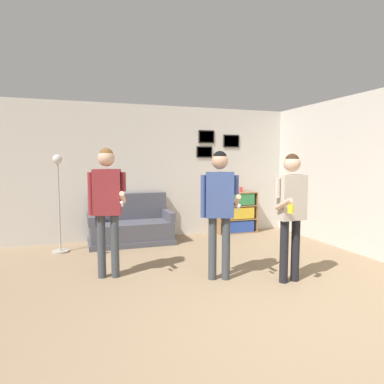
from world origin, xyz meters
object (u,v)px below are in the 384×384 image
object	(u,v)px
couch	(131,227)
person_player_foreground_left	(107,198)
person_watcher_holding_cup	(291,204)
bottle_on_floor	(100,249)
bookshelf	(236,213)
floor_lamp	(59,196)
person_player_foreground_center	(220,201)
drinking_cup	(241,190)

from	to	relation	value
couch	person_player_foreground_left	distance (m)	2.10
person_watcher_holding_cup	bottle_on_floor	size ratio (longest dim) A/B	7.03
bookshelf	bottle_on_floor	xyz separation A→B (m)	(-2.96, -0.83, -0.35)
bookshelf	bottle_on_floor	size ratio (longest dim) A/B	3.77
bookshelf	person_watcher_holding_cup	size ratio (longest dim) A/B	0.54
floor_lamp	bottle_on_floor	xyz separation A→B (m)	(0.64, -0.36, -0.89)
couch	person_player_foreground_center	distance (m)	2.65
floor_lamp	person_player_foreground_center	bearing A→B (deg)	-46.02
person_player_foreground_left	person_player_foreground_center	bearing A→B (deg)	-21.85
person_watcher_holding_cup	drinking_cup	bearing A→B (deg)	74.95
floor_lamp	drinking_cup	bearing A→B (deg)	7.19
couch	person_player_foreground_center	xyz separation A→B (m)	(0.80, -2.41, 0.75)
floor_lamp	person_watcher_holding_cup	xyz separation A→B (m)	(2.90, -2.52, 0.04)
bookshelf	person_watcher_holding_cup	xyz separation A→B (m)	(-0.70, -2.98, 0.58)
drinking_cup	person_player_foreground_left	bearing A→B (deg)	-145.94
person_watcher_holding_cup	bottle_on_floor	distance (m)	3.26
bookshelf	person_watcher_holding_cup	distance (m)	3.12
floor_lamp	person_watcher_holding_cup	distance (m)	3.84
bookshelf	person_watcher_holding_cup	world-z (taller)	person_watcher_holding_cup
bookshelf	person_watcher_holding_cup	bearing A→B (deg)	-103.21
bottle_on_floor	drinking_cup	bearing A→B (deg)	15.09
bookshelf	drinking_cup	size ratio (longest dim) A/B	8.59
person_player_foreground_center	person_watcher_holding_cup	xyz separation A→B (m)	(0.84, -0.38, -0.03)
person_player_foreground_left	person_watcher_holding_cup	bearing A→B (deg)	-22.82
person_watcher_holding_cup	person_player_foreground_center	bearing A→B (deg)	155.60
bookshelf	person_player_foreground_left	xyz separation A→B (m)	(-2.93, -2.05, 0.64)
floor_lamp	person_watcher_holding_cup	size ratio (longest dim) A/B	1.01
person_player_foreground_center	person_watcher_holding_cup	bearing A→B (deg)	-24.40
couch	drinking_cup	size ratio (longest dim) A/B	15.12
drinking_cup	floor_lamp	bearing A→B (deg)	-172.81
person_player_foreground_left	drinking_cup	distance (m)	3.66
person_player_foreground_center	person_watcher_holding_cup	size ratio (longest dim) A/B	1.02
person_watcher_holding_cup	drinking_cup	world-z (taller)	person_watcher_holding_cup
couch	drinking_cup	world-z (taller)	drinking_cup
person_player_foreground_center	person_watcher_holding_cup	world-z (taller)	person_player_foreground_center
couch	person_watcher_holding_cup	distance (m)	3.32
bookshelf	person_player_foreground_left	bearing A→B (deg)	-145.03
bookshelf	bottle_on_floor	distance (m)	3.10
person_player_foreground_left	person_player_foreground_center	xyz separation A→B (m)	(1.39, -0.56, -0.03)
floor_lamp	bottle_on_floor	distance (m)	1.15
person_player_foreground_center	drinking_cup	distance (m)	3.08
person_player_foreground_center	person_watcher_holding_cup	distance (m)	0.92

